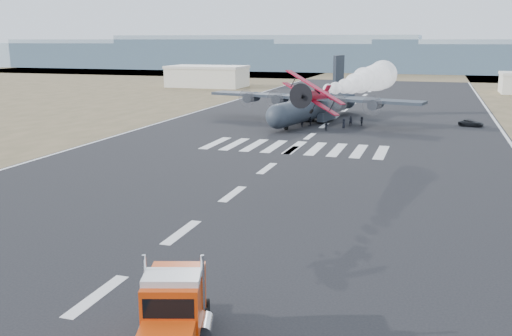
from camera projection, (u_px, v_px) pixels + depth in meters
The scene contains 21 objects.
ground at pixel (97, 296), 33.87m from camera, with size 500.00×500.00×0.00m, color black.
scrub_far at pixel (392, 75), 247.94m from camera, with size 500.00×80.00×0.00m, color brown.
runway_markings at pixel (310, 136), 89.71m from camera, with size 60.00×260.00×0.01m, color silver, non-canonical shape.
ridge_seg_a at pixel (54, 54), 331.37m from camera, with size 150.00×50.00×13.00m, color #869BAA.
ridge_seg_b at pixel (155, 53), 312.17m from camera, with size 150.00×50.00×15.00m, color #869BAA.
ridge_seg_c at pixel (268, 52), 292.97m from camera, with size 150.00×50.00×17.00m, color #869BAA.
ridge_seg_d at pixel (398, 57), 274.43m from camera, with size 150.00×50.00×13.00m, color #869BAA.
hangar_left at pixel (207, 76), 183.26m from camera, with size 24.50×14.50×6.70m.
semi_truck at pixel (173, 312), 27.74m from camera, with size 4.94×8.91×3.92m.
aerobatic_biplane at pixel (313, 95), 53.17m from camera, with size 5.83×5.80×4.16m.
smoke_trail at pixel (373, 77), 74.82m from camera, with size 5.69×29.38×4.02m.
transport_aircraft at pixel (315, 105), 105.69m from camera, with size 40.81×33.40×11.83m.
support_vehicle at pixel (471, 123), 99.99m from camera, with size 1.94×4.22×1.17m, color black.
crew_a at pixel (351, 121), 100.93m from camera, with size 0.62×0.51×1.69m, color black.
crew_b at pixel (280, 120), 101.81m from camera, with size 0.77×0.48×1.58m, color black.
crew_c at pixel (281, 118), 104.75m from camera, with size 1.03×0.48×1.59m, color black.
crew_d at pixel (310, 121), 100.25m from camera, with size 1.09×0.56×1.86m, color black.
crew_e at pixel (344, 123), 98.03m from camera, with size 0.79×0.49×1.62m, color black.
crew_f at pixel (362, 121), 100.63m from camera, with size 1.50×0.48×1.62m, color black.
crew_g at pixel (302, 122), 99.25m from camera, with size 0.66×0.55×1.82m, color black.
crew_h at pixel (327, 126), 95.19m from camera, with size 0.76×0.47×1.57m, color black.
Camera 1 is at (18.44, -27.09, 14.88)m, focal length 40.00 mm.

